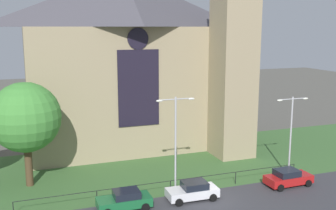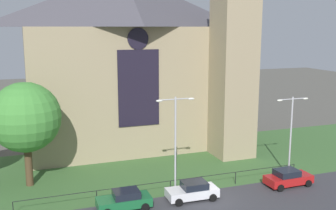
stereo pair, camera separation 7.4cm
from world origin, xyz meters
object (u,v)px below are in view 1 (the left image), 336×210
at_px(streetlamp_near, 176,133).
at_px(parked_car_green, 125,200).
at_px(parked_car_white, 193,191).
at_px(church_building, 132,59).
at_px(tree_left_near, 25,118).
at_px(streetlamp_far, 291,126).
at_px(parked_car_red, 288,178).

distance_m(streetlamp_near, parked_car_green, 6.82).
bearing_deg(parked_car_green, parked_car_white, 179.31).
distance_m(church_building, tree_left_near, 15.69).
xyz_separation_m(streetlamp_far, parked_car_red, (-1.44, -1.87, -4.19)).
xyz_separation_m(parked_car_green, parked_car_red, (14.87, -0.29, 0.00)).
distance_m(parked_car_green, parked_car_white, 5.70).
relative_size(tree_left_near, streetlamp_far, 1.21).
xyz_separation_m(church_building, parked_car_green, (-5.19, -16.78, -9.53)).
height_order(tree_left_near, parked_car_green, tree_left_near).
height_order(church_building, parked_car_green, church_building).
bearing_deg(parked_car_red, streetlamp_far, 51.24).
bearing_deg(parked_car_green, streetlamp_near, -161.24).
xyz_separation_m(streetlamp_far, parked_car_white, (-10.61, -1.71, -4.19)).
distance_m(church_building, streetlamp_near, 16.00).
height_order(tree_left_near, streetlamp_near, tree_left_near).
relative_size(streetlamp_far, parked_car_green, 1.82).
bearing_deg(parked_car_white, parked_car_red, -179.44).
height_order(streetlamp_near, streetlamp_far, streetlamp_near).
bearing_deg(streetlamp_near, parked_car_green, -161.89).
bearing_deg(parked_car_green, streetlamp_far, -173.83).
bearing_deg(parked_car_red, tree_left_near, 158.93).
relative_size(tree_left_near, parked_car_white, 2.20).
bearing_deg(tree_left_near, streetlamp_near, -27.18).
relative_size(streetlamp_far, parked_car_white, 1.81).
height_order(church_building, tree_left_near, church_building).
distance_m(church_building, streetlamp_far, 19.58).
bearing_deg(church_building, parked_car_green, -107.17).
height_order(parked_car_green, parked_car_white, same).
relative_size(streetlamp_near, streetlamp_far, 1.09).
bearing_deg(streetlamp_far, tree_left_near, 165.49).
relative_size(streetlamp_near, parked_car_green, 1.98).
xyz_separation_m(tree_left_near, parked_car_white, (12.55, -7.70, -5.48)).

